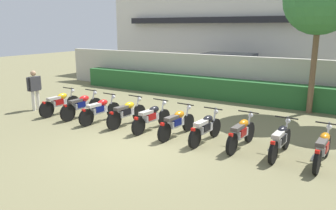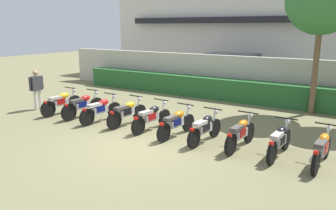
# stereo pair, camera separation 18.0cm
# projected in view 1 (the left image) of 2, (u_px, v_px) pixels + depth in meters

# --- Properties ---
(ground) EXTENTS (60.00, 60.00, 0.00)m
(ground) POSITION_uv_depth(u_px,v_px,m) (138.00, 146.00, 9.32)
(ground) COLOR olive
(building) EXTENTS (21.76, 6.50, 6.97)m
(building) POSITION_uv_depth(u_px,v_px,m) (278.00, 23.00, 21.16)
(building) COLOR silver
(building) RESTS_ON ground
(compound_wall) EXTENTS (20.67, 0.30, 1.97)m
(compound_wall) POSITION_uv_depth(u_px,v_px,m) (235.00, 77.00, 15.47)
(compound_wall) COLOR #BCB7A8
(compound_wall) RESTS_ON ground
(hedge_row) EXTENTS (16.54, 0.70, 0.97)m
(hedge_row) POSITION_uv_depth(u_px,v_px,m) (229.00, 90.00, 15.01)
(hedge_row) COLOR #28602D
(hedge_row) RESTS_ON ground
(parked_car) EXTENTS (4.61, 2.30, 1.89)m
(parked_car) POSITION_uv_depth(u_px,v_px,m) (231.00, 71.00, 17.90)
(parked_car) COLOR navy
(parked_car) RESTS_ON ground
(motorcycle_in_row_0) EXTENTS (0.60, 1.87, 0.97)m
(motorcycle_in_row_0) POSITION_uv_depth(u_px,v_px,m) (60.00, 103.00, 12.58)
(motorcycle_in_row_0) COLOR black
(motorcycle_in_row_0) RESTS_ON ground
(motorcycle_in_row_1) EXTENTS (0.60, 1.94, 0.97)m
(motorcycle_in_row_1) POSITION_uv_depth(u_px,v_px,m) (82.00, 105.00, 12.14)
(motorcycle_in_row_1) COLOR black
(motorcycle_in_row_1) RESTS_ON ground
(motorcycle_in_row_2) EXTENTS (0.60, 1.86, 0.95)m
(motorcycle_in_row_2) POSITION_uv_depth(u_px,v_px,m) (100.00, 110.00, 11.54)
(motorcycle_in_row_2) COLOR black
(motorcycle_in_row_2) RESTS_ON ground
(motorcycle_in_row_3) EXTENTS (0.60, 1.84, 0.96)m
(motorcycle_in_row_3) POSITION_uv_depth(u_px,v_px,m) (127.00, 113.00, 11.15)
(motorcycle_in_row_3) COLOR black
(motorcycle_in_row_3) RESTS_ON ground
(motorcycle_in_row_4) EXTENTS (0.60, 1.87, 0.94)m
(motorcycle_in_row_4) POSITION_uv_depth(u_px,v_px,m) (152.00, 117.00, 10.64)
(motorcycle_in_row_4) COLOR black
(motorcycle_in_row_4) RESTS_ON ground
(motorcycle_in_row_5) EXTENTS (0.60, 1.85, 0.94)m
(motorcycle_in_row_5) POSITION_uv_depth(u_px,v_px,m) (177.00, 123.00, 10.02)
(motorcycle_in_row_5) COLOR black
(motorcycle_in_row_5) RESTS_ON ground
(motorcycle_in_row_6) EXTENTS (0.60, 1.77, 0.94)m
(motorcycle_in_row_6) POSITION_uv_depth(u_px,v_px,m) (205.00, 128.00, 9.51)
(motorcycle_in_row_6) COLOR black
(motorcycle_in_row_6) RESTS_ON ground
(motorcycle_in_row_7) EXTENTS (0.60, 1.82, 0.95)m
(motorcycle_in_row_7) POSITION_uv_depth(u_px,v_px,m) (241.00, 133.00, 9.04)
(motorcycle_in_row_7) COLOR black
(motorcycle_in_row_7) RESTS_ON ground
(motorcycle_in_row_8) EXTENTS (0.60, 1.80, 0.95)m
(motorcycle_in_row_8) POSITION_uv_depth(u_px,v_px,m) (280.00, 140.00, 8.49)
(motorcycle_in_row_8) COLOR black
(motorcycle_in_row_8) RESTS_ON ground
(motorcycle_in_row_9) EXTENTS (0.60, 1.86, 0.94)m
(motorcycle_in_row_9) POSITION_uv_depth(u_px,v_px,m) (323.00, 148.00, 7.94)
(motorcycle_in_row_9) COLOR black
(motorcycle_in_row_9) RESTS_ON ground
(inspector_person) EXTENTS (0.22, 0.65, 1.60)m
(inspector_person) POSITION_uv_depth(u_px,v_px,m) (34.00, 87.00, 13.12)
(inspector_person) COLOR silver
(inspector_person) RESTS_ON ground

